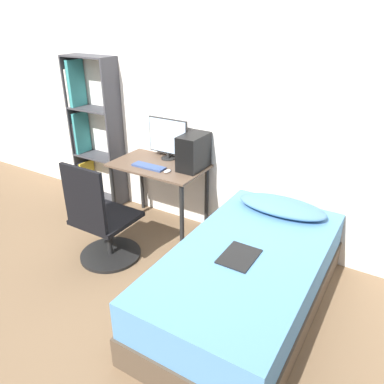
{
  "coord_description": "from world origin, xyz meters",
  "views": [
    {
      "loc": [
        1.77,
        -1.8,
        2.15
      ],
      "look_at": [
        0.25,
        0.69,
        0.75
      ],
      "focal_mm": 35.0,
      "sensor_mm": 36.0,
      "label": 1
    }
  ],
  "objects_px": {
    "keyboard": "(149,167)",
    "pc_tower": "(194,152)",
    "office_chair": "(102,226)",
    "bookshelf": "(90,131)",
    "bed": "(246,280)",
    "monitor": "(168,138)"
  },
  "relations": [
    {
      "from": "bookshelf",
      "to": "office_chair",
      "type": "height_order",
      "value": "bookshelf"
    },
    {
      "from": "office_chair",
      "to": "monitor",
      "type": "height_order",
      "value": "monitor"
    },
    {
      "from": "pc_tower",
      "to": "keyboard",
      "type": "bearing_deg",
      "value": -151.77
    },
    {
      "from": "monitor",
      "to": "keyboard",
      "type": "distance_m",
      "value": 0.39
    },
    {
      "from": "bed",
      "to": "monitor",
      "type": "height_order",
      "value": "monitor"
    },
    {
      "from": "office_chair",
      "to": "pc_tower",
      "type": "xyz_separation_m",
      "value": [
        0.45,
        0.88,
        0.54
      ]
    },
    {
      "from": "bookshelf",
      "to": "monitor",
      "type": "relative_size",
      "value": 3.68
    },
    {
      "from": "office_chair",
      "to": "monitor",
      "type": "xyz_separation_m",
      "value": [
        0.08,
        0.98,
        0.6
      ]
    },
    {
      "from": "bookshelf",
      "to": "bed",
      "type": "bearing_deg",
      "value": -19.17
    },
    {
      "from": "office_chair",
      "to": "pc_tower",
      "type": "distance_m",
      "value": 1.13
    },
    {
      "from": "bed",
      "to": "office_chair",
      "type": "bearing_deg",
      "value": -175.87
    },
    {
      "from": "keyboard",
      "to": "monitor",
      "type": "bearing_deg",
      "value": 85.52
    },
    {
      "from": "monitor",
      "to": "keyboard",
      "type": "height_order",
      "value": "monitor"
    },
    {
      "from": "bed",
      "to": "keyboard",
      "type": "xyz_separation_m",
      "value": [
        -1.35,
        0.57,
        0.48
      ]
    },
    {
      "from": "monitor",
      "to": "pc_tower",
      "type": "distance_m",
      "value": 0.39
    },
    {
      "from": "bed",
      "to": "monitor",
      "type": "relative_size",
      "value": 4.16
    },
    {
      "from": "bookshelf",
      "to": "office_chair",
      "type": "distance_m",
      "value": 1.49
    },
    {
      "from": "keyboard",
      "to": "pc_tower",
      "type": "xyz_separation_m",
      "value": [
        0.4,
        0.21,
        0.17
      ]
    },
    {
      "from": "bookshelf",
      "to": "keyboard",
      "type": "xyz_separation_m",
      "value": [
        1.08,
        -0.28,
        -0.14
      ]
    },
    {
      "from": "office_chair",
      "to": "bookshelf",
      "type": "bearing_deg",
      "value": 137.22
    },
    {
      "from": "bed",
      "to": "keyboard",
      "type": "bearing_deg",
      "value": 157.28
    },
    {
      "from": "keyboard",
      "to": "pc_tower",
      "type": "height_order",
      "value": "pc_tower"
    }
  ]
}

